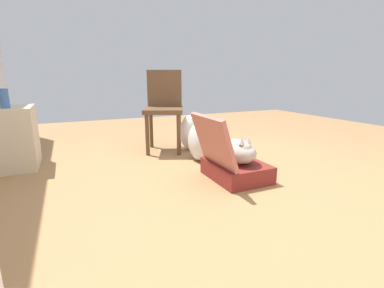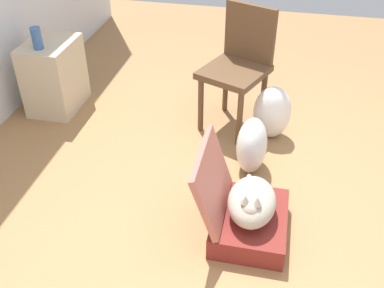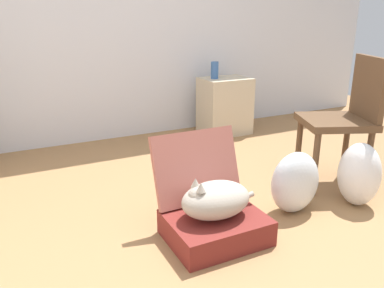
{
  "view_description": "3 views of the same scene",
  "coord_description": "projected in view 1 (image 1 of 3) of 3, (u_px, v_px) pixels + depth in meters",
  "views": [
    {
      "loc": [
        -2.08,
        1.36,
        0.87
      ],
      "look_at": [
        0.02,
        0.41,
        0.3
      ],
      "focal_mm": 25.79,
      "sensor_mm": 36.0,
      "label": 1
    },
    {
      "loc": [
        -2.1,
        0.0,
        2.04
      ],
      "look_at": [
        -0.08,
        0.44,
        0.55
      ],
      "focal_mm": 41.95,
      "sensor_mm": 36.0,
      "label": 2
    },
    {
      "loc": [
        -1.14,
        -1.61,
        1.22
      ],
      "look_at": [
        -0.13,
        0.41,
        0.47
      ],
      "focal_mm": 36.22,
      "sensor_mm": 36.0,
      "label": 3
    }
  ],
  "objects": [
    {
      "name": "suitcase_lid",
      "position": [
        213.0,
        141.0,
        2.25
      ],
      "size": [
        0.54,
        0.17,
        0.42
      ],
      "primitive_type": "cube",
      "rotation": [
        1.24,
        0.0,
        0.0
      ],
      "color": "#B26356",
      "rests_on": "suitcase_base"
    },
    {
      "name": "plastic_bag_clear",
      "position": [
        191.0,
        132.0,
        3.34
      ],
      "size": [
        0.25,
        0.29,
        0.43
      ],
      "primitive_type": "ellipsoid",
      "color": "white",
      "rests_on": "ground"
    },
    {
      "name": "vase_tall",
      "position": [
        4.0,
        98.0,
        2.44
      ],
      "size": [
        0.08,
        0.08,
        0.17
      ],
      "primitive_type": "cylinder",
      "color": "#38609E",
      "rests_on": "side_table"
    },
    {
      "name": "side_table",
      "position": [
        14.0,
        138.0,
        2.65
      ],
      "size": [
        0.5,
        0.38,
        0.6
      ],
      "primitive_type": "cube",
      "color": "beige",
      "rests_on": "ground"
    },
    {
      "name": "ground_plane",
      "position": [
        232.0,
        172.0,
        2.59
      ],
      "size": [
        7.68,
        7.68,
        0.0
      ],
      "primitive_type": "plane",
      "color": "#9E7247",
      "rests_on": "ground"
    },
    {
      "name": "chair",
      "position": [
        164.0,
        106.0,
        3.27
      ],
      "size": [
        0.6,
        0.59,
        0.95
      ],
      "rotation": [
        0.0,
        0.0,
        -1.97
      ],
      "color": "brown",
      "rests_on": "ground"
    },
    {
      "name": "plastic_bag_white",
      "position": [
        199.0,
        142.0,
        2.9
      ],
      "size": [
        0.34,
        0.21,
        0.41
      ],
      "primitive_type": "ellipsoid",
      "color": "silver",
      "rests_on": "ground"
    },
    {
      "name": "suitcase_base",
      "position": [
        236.0,
        170.0,
        2.41
      ],
      "size": [
        0.54,
        0.43,
        0.15
      ],
      "primitive_type": "cube",
      "color": "maroon",
      "rests_on": "ground"
    },
    {
      "name": "cat",
      "position": [
        237.0,
        151.0,
        2.36
      ],
      "size": [
        0.48,
        0.28,
        0.24
      ],
      "color": "#B2A899",
      "rests_on": "suitcase_base"
    }
  ]
}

